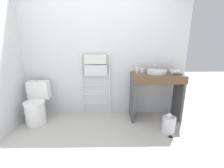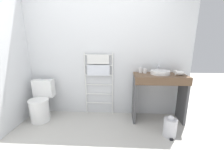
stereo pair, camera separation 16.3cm
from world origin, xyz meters
The scene contains 11 objects.
ground_plane centered at (0.00, 0.00, 0.00)m, with size 12.00×12.00×0.00m, color #B2AFA8.
wall_back centered at (0.00, 1.47, 1.23)m, with size 3.28×0.12×2.47m, color silver.
toilet centered at (-1.20, 1.06, 0.33)m, with size 0.38×0.51×0.75m.
towel_radiator centered at (-0.13, 1.35, 0.91)m, with size 0.57×0.06×1.26m.
vanity_counter centered at (1.00, 1.15, 0.59)m, with size 0.92×0.49×0.89m.
sink_basin centered at (1.01, 1.19, 0.92)m, with size 0.35×0.35×0.07m.
faucet centered at (1.01, 1.36, 0.98)m, with size 0.02×0.10×0.15m.
cup_near_wall centered at (0.68, 1.31, 0.93)m, with size 0.07×0.07×0.10m.
cup_near_edge centered at (0.75, 1.27, 0.93)m, with size 0.07×0.07×0.09m.
hair_dryer centered at (1.33, 1.14, 0.93)m, with size 0.18×0.18×0.08m.
trash_bin centered at (1.09, 0.64, 0.15)m, with size 0.21×0.24×0.35m.
Camera 1 is at (0.13, -1.51, 1.43)m, focal length 24.00 mm.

